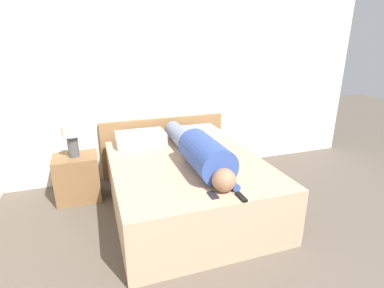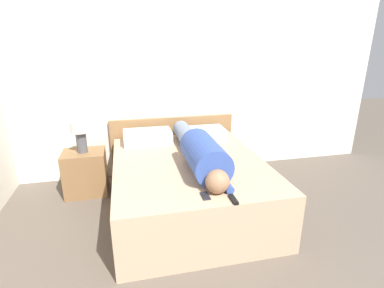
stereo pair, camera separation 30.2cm
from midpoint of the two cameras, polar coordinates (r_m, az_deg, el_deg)
name	(u,v)px [view 2 (the right image)]	position (r m, az deg, el deg)	size (l,w,h in m)	color
wall_back	(185,81)	(4.17, 0.68, 11.93)	(5.76, 0.06, 2.60)	silver
bed	(189,186)	(3.36, 2.04, -8.02)	(1.60, 1.94, 0.59)	tan
headboard	(173,145)	(4.27, -1.61, -0.23)	(1.72, 0.04, 0.81)	olive
nightstand	(86,173)	(3.89, -17.56, -5.28)	(0.50, 0.39, 0.55)	brown
table_lamp	(80,133)	(3.72, -18.36, 2.05)	(0.22, 0.22, 0.38)	#4C4C51
person_lying	(200,151)	(3.10, 4.27, -1.48)	(0.35, 1.76, 0.35)	#936B4C
pillow_near_headboard	(148,137)	(3.82, -6.23, 1.32)	(0.60, 0.36, 0.16)	white
pillow_second	(203,134)	(3.96, 4.25, 1.94)	(0.57, 0.36, 0.14)	white
tv_remote	(233,199)	(2.53, 11.35, -10.38)	(0.04, 0.15, 0.02)	black
cell_phone	(205,196)	(2.55, 5.97, -9.90)	(0.06, 0.13, 0.01)	black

